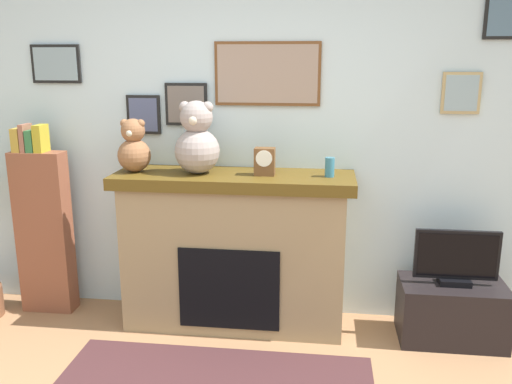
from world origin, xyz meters
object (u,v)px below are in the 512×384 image
object	(u,v)px
bookshelf	(44,227)
tv_stand	(451,312)
mantel_clock	(265,161)
television	(456,259)
fireplace	(235,249)
teddy_bear_grey	(134,148)
candle_jar	(330,167)
teddy_bear_brown	(197,141)

from	to	relation	value
bookshelf	tv_stand	size ratio (longest dim) A/B	2.05
tv_stand	mantel_clock	distance (m)	1.61
television	mantel_clock	xyz separation A→B (m)	(-1.27, 0.04, 0.61)
fireplace	bookshelf	world-z (taller)	bookshelf
bookshelf	tv_stand	xyz separation A→B (m)	(2.91, -0.10, -0.45)
tv_stand	teddy_bear_grey	xyz separation A→B (m)	(-2.17, 0.04, 1.06)
candle_jar	mantel_clock	world-z (taller)	mantel_clock
bookshelf	television	world-z (taller)	bookshelf
fireplace	mantel_clock	xyz separation A→B (m)	(0.21, -0.02, 0.63)
mantel_clock	teddy_bear_brown	size ratio (longest dim) A/B	0.37
fireplace	candle_jar	world-z (taller)	candle_jar
candle_jar	teddy_bear_brown	size ratio (longest dim) A/B	0.26
bookshelf	television	distance (m)	2.91
candle_jar	teddy_bear_brown	world-z (taller)	teddy_bear_brown
tv_stand	mantel_clock	world-z (taller)	mantel_clock
television	candle_jar	xyz separation A→B (m)	(-0.84, 0.04, 0.58)
candle_jar	bookshelf	bearing A→B (deg)	178.35
candle_jar	fireplace	bearing A→B (deg)	178.42
tv_stand	television	distance (m)	0.38
candle_jar	television	bearing A→B (deg)	-2.84
bookshelf	mantel_clock	xyz separation A→B (m)	(1.64, -0.06, 0.54)
tv_stand	candle_jar	size ratio (longest dim) A/B	5.34
fireplace	teddy_bear_grey	world-z (taller)	teddy_bear_grey
bookshelf	mantel_clock	distance (m)	1.73
mantel_clock	tv_stand	bearing A→B (deg)	-1.75
tv_stand	candle_jar	bearing A→B (deg)	177.25
bookshelf	teddy_bear_grey	bearing A→B (deg)	-4.62
tv_stand	teddy_bear_brown	bearing A→B (deg)	178.68
teddy_bear_grey	teddy_bear_brown	world-z (taller)	teddy_bear_brown
tv_stand	teddy_bear_grey	distance (m)	2.41
television	mantel_clock	size ratio (longest dim) A/B	2.96
teddy_bear_grey	teddy_bear_brown	bearing A→B (deg)	-0.02
bookshelf	candle_jar	size ratio (longest dim) A/B	10.95
fireplace	candle_jar	bearing A→B (deg)	-1.58
fireplace	television	size ratio (longest dim) A/B	3.01
television	teddy_bear_grey	xyz separation A→B (m)	(-2.17, 0.04, 0.68)
teddy_bear_grey	candle_jar	bearing A→B (deg)	0.02
candle_jar	tv_stand	bearing A→B (deg)	-2.75
television	candle_jar	size ratio (longest dim) A/B	4.21
teddy_bear_brown	tv_stand	bearing A→B (deg)	-1.32
tv_stand	teddy_bear_brown	world-z (taller)	teddy_bear_brown
teddy_bear_brown	mantel_clock	bearing A→B (deg)	-0.11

